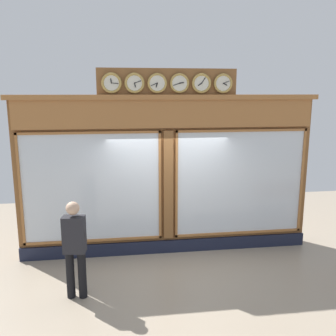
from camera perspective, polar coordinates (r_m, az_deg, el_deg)
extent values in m
plane|color=gray|center=(5.81, 4.14, -24.35)|extent=(14.00, 14.00, 0.00)
cube|color=brown|center=(7.82, -0.15, -1.48)|extent=(6.19, 0.30, 3.28)
cube|color=#191E33|center=(8.13, 0.02, -12.08)|extent=(6.19, 0.08, 0.28)
cube|color=#A56936|center=(7.43, 0.04, 8.42)|extent=(6.06, 0.08, 0.56)
cube|color=#A56936|center=(7.44, 0.02, 10.98)|extent=(6.31, 0.20, 0.10)
cube|color=silver|center=(8.05, 11.18, -2.28)|extent=(2.74, 0.02, 2.21)
cube|color=#A56936|center=(7.84, 11.55, 5.74)|extent=(2.84, 0.04, 0.05)
cube|color=#A56936|center=(8.37, 10.91, -9.85)|extent=(2.84, 0.04, 0.05)
cube|color=#A56936|center=(8.58, 20.08, -1.90)|extent=(0.05, 0.04, 2.31)
cube|color=#A56936|center=(7.69, 1.33, -2.70)|extent=(0.05, 0.04, 2.31)
cube|color=silver|center=(7.64, -11.76, -3.05)|extent=(2.74, 0.02, 2.21)
cube|color=#A56936|center=(7.42, -12.13, 5.39)|extent=(2.84, 0.04, 0.05)
cube|color=#A56936|center=(7.98, -11.43, -10.97)|extent=(2.84, 0.04, 0.05)
cube|color=#A56936|center=(7.85, -22.01, -3.29)|extent=(0.05, 0.04, 2.31)
cube|color=#A56936|center=(7.65, -1.26, -2.79)|extent=(0.05, 0.04, 2.31)
cube|color=brown|center=(7.67, 0.03, -2.74)|extent=(0.20, 0.10, 2.31)
cube|color=brown|center=(7.48, -0.02, 13.06)|extent=(2.81, 0.06, 0.58)
cylinder|color=silver|center=(7.64, 8.58, 12.90)|extent=(0.31, 0.02, 0.31)
torus|color=#B79347|center=(7.63, 8.59, 12.90)|extent=(0.39, 0.05, 0.39)
cube|color=black|center=(7.63, 8.89, 12.76)|extent=(0.09, 0.01, 0.05)
cube|color=black|center=(7.64, 9.08, 13.06)|extent=(0.13, 0.01, 0.06)
sphere|color=black|center=(7.62, 8.62, 12.91)|extent=(0.02, 0.02, 0.02)
cylinder|color=silver|center=(7.52, 5.24, 13.00)|extent=(0.31, 0.02, 0.31)
torus|color=#B79347|center=(7.52, 5.25, 13.00)|extent=(0.39, 0.05, 0.39)
cube|color=black|center=(7.50, 4.99, 12.83)|extent=(0.08, 0.01, 0.06)
cube|color=black|center=(7.52, 5.55, 13.42)|extent=(0.08, 0.01, 0.12)
sphere|color=black|center=(7.51, 5.27, 13.01)|extent=(0.02, 0.02, 0.02)
cylinder|color=silver|center=(7.44, 1.81, 13.06)|extent=(0.31, 0.02, 0.31)
torus|color=#B79347|center=(7.43, 1.81, 13.06)|extent=(0.39, 0.04, 0.39)
cube|color=black|center=(7.43, 2.16, 13.11)|extent=(0.09, 0.01, 0.03)
cube|color=black|center=(7.41, 1.33, 12.90)|extent=(0.13, 0.01, 0.05)
sphere|color=black|center=(7.42, 1.83, 13.06)|extent=(0.02, 0.02, 0.02)
cylinder|color=silver|center=(7.38, -1.69, 13.07)|extent=(0.31, 0.02, 0.31)
torus|color=#B79347|center=(7.37, -1.69, 13.07)|extent=(0.39, 0.05, 0.39)
cube|color=black|center=(7.36, -1.78, 12.76)|extent=(0.04, 0.01, 0.09)
cube|color=black|center=(7.35, -2.17, 12.88)|extent=(0.13, 0.01, 0.06)
sphere|color=black|center=(7.36, -1.68, 13.08)|extent=(0.02, 0.02, 0.02)
cylinder|color=silver|center=(7.34, -5.24, 13.04)|extent=(0.31, 0.02, 0.31)
torus|color=#B79347|center=(7.34, -5.24, 13.04)|extent=(0.39, 0.05, 0.39)
cube|color=black|center=(7.33, -5.16, 12.71)|extent=(0.04, 0.01, 0.09)
cube|color=black|center=(7.33, -4.73, 13.22)|extent=(0.13, 0.01, 0.05)
sphere|color=black|center=(7.32, -5.23, 13.04)|extent=(0.02, 0.02, 0.02)
cylinder|color=silver|center=(7.33, -8.80, 12.95)|extent=(0.31, 0.02, 0.31)
torus|color=#B79347|center=(7.33, -8.80, 12.95)|extent=(0.40, 0.05, 0.40)
cube|color=black|center=(7.32, -8.87, 13.28)|extent=(0.03, 0.01, 0.09)
cube|color=black|center=(7.32, -8.27, 12.92)|extent=(0.13, 0.01, 0.02)
sphere|color=black|center=(7.32, -8.81, 12.96)|extent=(0.02, 0.02, 0.02)
cylinder|color=black|center=(6.62, -14.96, -15.77)|extent=(0.14, 0.14, 0.82)
cylinder|color=black|center=(6.57, -13.20, -15.87)|extent=(0.14, 0.14, 0.82)
cube|color=#232328|center=(6.30, -14.41, -9.99)|extent=(0.38, 0.26, 0.62)
sphere|color=tan|center=(6.15, -14.63, -6.09)|extent=(0.22, 0.22, 0.22)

